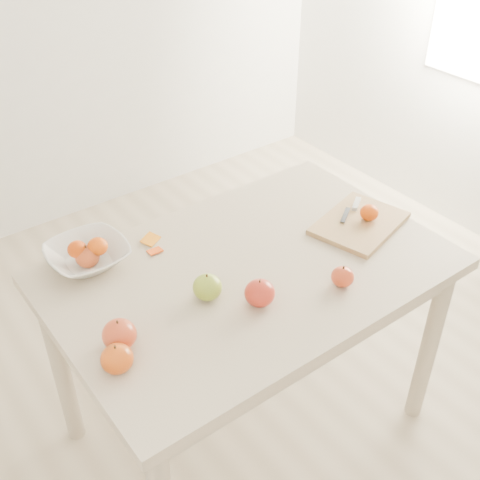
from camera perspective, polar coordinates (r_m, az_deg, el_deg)
ground at (r=2.38m, az=0.75°, el=-16.83°), size 3.50×3.50×0.00m
table at (r=1.90m, az=0.90°, el=-4.84°), size 1.20×0.80×0.75m
cutting_board at (r=2.05m, az=11.26°, el=1.56°), size 0.36×0.30×0.02m
board_tangerine at (r=2.05m, az=12.15°, el=2.56°), size 0.06×0.06×0.05m
fruit_bowl at (r=1.89m, az=-14.24°, el=-1.41°), size 0.24×0.24×0.06m
bowl_tangerine_near at (r=1.88m, az=-15.18°, el=-0.85°), size 0.06×0.06×0.05m
bowl_tangerine_far at (r=1.87m, az=-13.35°, el=-0.59°), size 0.06×0.06×0.06m
orange_peel_a at (r=1.97m, az=-8.47°, el=-0.04°), size 0.07×0.07×0.01m
orange_peel_b at (r=1.92m, az=-8.06°, el=-1.08°), size 0.05×0.04×0.01m
paring_knife at (r=2.11m, az=10.81°, el=3.21°), size 0.16×0.09×0.01m
apple_green at (r=1.71m, az=-3.11°, el=-4.49°), size 0.08×0.08×0.08m
apple_red_d at (r=1.54m, az=-11.59°, el=-10.97°), size 0.08×0.08×0.07m
apple_red_b at (r=1.59m, az=-11.37°, el=-8.78°), size 0.09×0.09×0.08m
apple_red_e at (r=1.78m, az=9.70°, el=-3.45°), size 0.07×0.07×0.06m
apple_red_a at (r=1.88m, az=-14.27°, el=-1.54°), size 0.07×0.07×0.07m
apple_red_c at (r=1.68m, az=1.88°, el=-5.04°), size 0.09×0.09×0.08m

